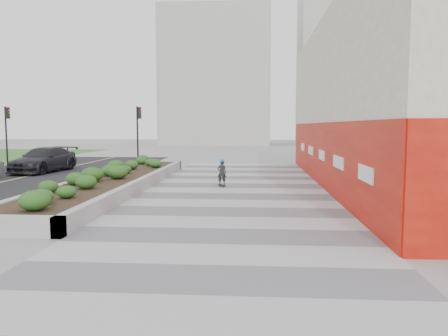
% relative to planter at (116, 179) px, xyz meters
% --- Properties ---
extents(ground, '(160.00, 160.00, 0.00)m').
position_rel_planter_xyz_m(ground, '(5.50, -7.00, -0.42)').
color(ground, gray).
rests_on(ground, ground).
extents(walkway, '(8.00, 36.00, 0.01)m').
position_rel_planter_xyz_m(walkway, '(5.50, -4.00, -0.41)').
color(walkway, '#A8A8AD').
rests_on(walkway, ground).
extents(building, '(6.04, 24.08, 8.00)m').
position_rel_planter_xyz_m(building, '(12.48, 1.98, 3.56)').
color(building, beige).
rests_on(building, ground).
extents(planter, '(3.00, 18.00, 0.90)m').
position_rel_planter_xyz_m(planter, '(0.00, 0.00, 0.00)').
color(planter, '#9E9EA0').
rests_on(planter, ground).
extents(traffic_signal_near, '(0.33, 0.28, 4.20)m').
position_rel_planter_xyz_m(traffic_signal_near, '(-1.73, 10.50, 2.34)').
color(traffic_signal_near, black).
rests_on(traffic_signal_near, ground).
extents(traffic_signal_far, '(0.33, 0.28, 4.20)m').
position_rel_planter_xyz_m(traffic_signal_far, '(-10.93, 10.00, 2.34)').
color(traffic_signal_far, black).
rests_on(traffic_signal_far, ground).
extents(distant_bldg_north_l, '(16.00, 12.00, 20.00)m').
position_rel_planter_xyz_m(distant_bldg_north_l, '(0.50, 48.00, 9.58)').
color(distant_bldg_north_l, '#ADAAA3').
rests_on(distant_bldg_north_l, ground).
extents(distant_bldg_north_r, '(14.00, 10.00, 24.00)m').
position_rel_planter_xyz_m(distant_bldg_north_r, '(20.50, 53.00, 11.58)').
color(distant_bldg_north_r, '#ADAAA3').
rests_on(distant_bldg_north_r, ground).
extents(manhole_cover, '(0.44, 0.44, 0.01)m').
position_rel_planter_xyz_m(manhole_cover, '(6.00, -4.00, -0.42)').
color(manhole_cover, '#595654').
rests_on(manhole_cover, ground).
extents(skateboarder, '(0.46, 0.74, 1.32)m').
position_rel_planter_xyz_m(skateboarder, '(4.80, 0.87, 0.25)').
color(skateboarder, beige).
rests_on(skateboarder, ground).
extents(car_dark, '(2.75, 5.47, 1.52)m').
position_rel_planter_xyz_m(car_dark, '(-6.73, 6.71, 0.34)').
color(car_dark, black).
rests_on(car_dark, ground).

